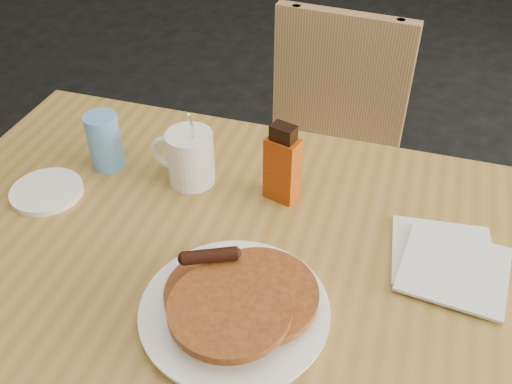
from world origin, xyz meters
The scene contains 8 objects.
main_table centered at (-0.04, -0.04, 0.71)m, with size 1.35×0.94×0.75m.
chair_main_far centered at (-0.06, 0.70, 0.52)m, with size 0.41×0.41×0.87m.
pancake_plate centered at (-0.02, -0.15, 0.77)m, with size 0.29×0.29×0.09m.
coffee_mug centered at (-0.23, 0.14, 0.81)m, with size 0.13×0.09×0.17m.
syrup_bottle centered at (-0.04, 0.15, 0.82)m, with size 0.07×0.05×0.16m.
napkin_stack centered at (0.28, 0.07, 0.76)m, with size 0.21×0.22×0.01m.
blue_tumbler centered at (-0.41, 0.12, 0.81)m, with size 0.07×0.07×0.12m, color #5896CE.
side_saucer centered at (-0.47, 0.00, 0.76)m, with size 0.14×0.14×0.01m, color white.
Camera 1 is at (0.20, -0.67, 1.46)m, focal length 40.00 mm.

